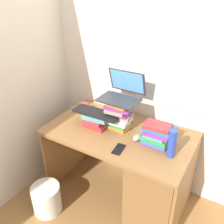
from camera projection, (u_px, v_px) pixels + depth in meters
ground_plane at (118, 193)px, 2.47m from camera, size 6.00×6.00×0.00m
wall_back at (143, 56)px, 2.14m from camera, size 6.00×0.06×2.60m
wall_left at (35, 52)px, 2.24m from camera, size 0.05×6.00×2.60m
desk at (149, 176)px, 2.12m from camera, size 1.26×0.72×0.73m
book_stack_tall at (119, 114)px, 2.11m from camera, size 0.25×0.20×0.27m
book_stack_keyboard_riser at (96, 121)px, 2.16m from camera, size 0.24×0.18×0.13m
book_stack_side at (157, 134)px, 1.92m from camera, size 0.24×0.19×0.19m
laptop at (122, 92)px, 2.06m from camera, size 0.33×0.29×0.22m
keyboard at (97, 113)px, 2.12m from camera, size 0.42×0.15×0.02m
computer_mouse at (137, 137)px, 2.01m from camera, size 0.06×0.10×0.04m
mug at (84, 108)px, 2.40m from camera, size 0.12×0.09×0.09m
water_bottle at (172, 144)px, 1.78m from camera, size 0.06×0.06×0.22m
cell_phone at (119, 149)px, 1.90m from camera, size 0.08×0.14×0.01m
wastebasket at (47, 199)px, 2.23m from camera, size 0.26×0.26×0.27m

